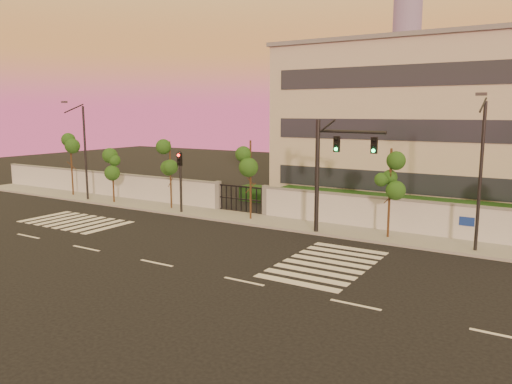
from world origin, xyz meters
TOP-DOWN VIEW (x-y plane):
  - ground at (0.00, 0.00)m, footprint 120.00×120.00m
  - sidewalk at (0.00, 10.50)m, footprint 60.00×3.00m
  - perimeter_wall at (0.10, 12.00)m, footprint 60.00×0.36m
  - hedge_row at (1.17, 14.74)m, footprint 41.00×4.25m
  - institutional_building at (9.00, 21.99)m, footprint 24.40×12.40m
  - distant_skyscraper at (-65.00, 280.00)m, footprint 16.00×16.00m
  - road_markings at (-1.58, 3.76)m, footprint 57.00×7.62m
  - street_tree_a at (-19.27, 10.59)m, footprint 1.61×1.28m
  - street_tree_b at (-13.61, 9.96)m, footprint 1.58×1.25m
  - street_tree_c at (-8.12, 10.44)m, footprint 1.40×1.11m
  - street_tree_d at (-1.16, 10.39)m, footprint 1.58×1.26m
  - street_tree_e at (8.13, 10.29)m, footprint 1.63×1.30m
  - traffic_signal_main at (4.91, 9.35)m, footprint 4.24×0.88m
  - traffic_signal_secondary at (-6.56, 9.65)m, footprint 0.35×0.34m
  - streetlight_west at (-16.45, 9.57)m, footprint 0.48×1.92m
  - streetlight_east at (12.76, 9.75)m, footprint 0.48×1.94m

SIDE VIEW (x-z plane):
  - ground at x=0.00m, z-range 0.00..0.00m
  - road_markings at x=-1.58m, z-range 0.00..0.02m
  - sidewalk at x=0.00m, z-range 0.00..0.15m
  - hedge_row at x=1.17m, z-range -0.08..1.72m
  - perimeter_wall at x=0.10m, z-range -0.03..2.17m
  - traffic_signal_secondary at x=-6.56m, z-range 0.61..5.12m
  - street_tree_b at x=-13.61m, z-range 0.98..5.10m
  - street_tree_c at x=-8.12m, z-range 1.19..6.25m
  - street_tree_e at x=8.13m, z-range 1.22..6.41m
  - street_tree_a at x=-19.27m, z-range 1.25..6.55m
  - street_tree_d at x=-1.16m, z-range 1.26..6.60m
  - traffic_signal_main at x=4.91m, z-range 0.89..7.63m
  - streetlight_west at x=-16.45m, z-range 0.32..8.31m
  - streetlight_east at x=12.76m, z-range 0.33..8.39m
  - institutional_building at x=9.00m, z-range 0.03..12.28m
  - distant_skyscraper at x=-65.00m, z-range 2.98..120.98m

